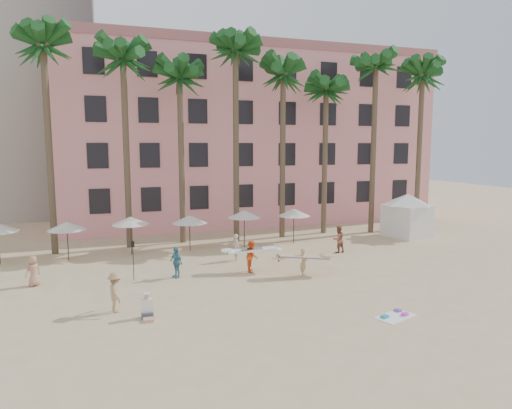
{
  "coord_description": "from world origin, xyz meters",
  "views": [
    {
      "loc": [
        -6.52,
        -19.01,
        7.48
      ],
      "look_at": [
        1.78,
        6.0,
        4.0
      ],
      "focal_mm": 32.0,
      "sensor_mm": 36.0,
      "label": 1
    }
  ],
  "objects_px": {
    "pink_hotel": "(243,139)",
    "cabana": "(407,211)",
    "carrier_white": "(252,255)",
    "carrier_yellow": "(304,260)"
  },
  "relations": [
    {
      "from": "pink_hotel",
      "to": "cabana",
      "type": "distance_m",
      "value": 18.09
    },
    {
      "from": "carrier_white",
      "to": "pink_hotel",
      "type": "bearing_deg",
      "value": 74.67
    },
    {
      "from": "pink_hotel",
      "to": "carrier_white",
      "type": "xyz_separation_m",
      "value": [
        -5.47,
        -19.97,
        -7.02
      ]
    },
    {
      "from": "carrier_white",
      "to": "cabana",
      "type": "bearing_deg",
      "value": 21.28
    },
    {
      "from": "pink_hotel",
      "to": "carrier_white",
      "type": "bearing_deg",
      "value": -105.33
    },
    {
      "from": "pink_hotel",
      "to": "carrier_white",
      "type": "relative_size",
      "value": 11.87
    },
    {
      "from": "pink_hotel",
      "to": "carrier_white",
      "type": "height_order",
      "value": "pink_hotel"
    },
    {
      "from": "carrier_yellow",
      "to": "pink_hotel",
      "type": "bearing_deg",
      "value": 82.32
    },
    {
      "from": "pink_hotel",
      "to": "carrier_yellow",
      "type": "bearing_deg",
      "value": -97.68
    },
    {
      "from": "carrier_yellow",
      "to": "cabana",
      "type": "bearing_deg",
      "value": 31.28
    }
  ]
}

